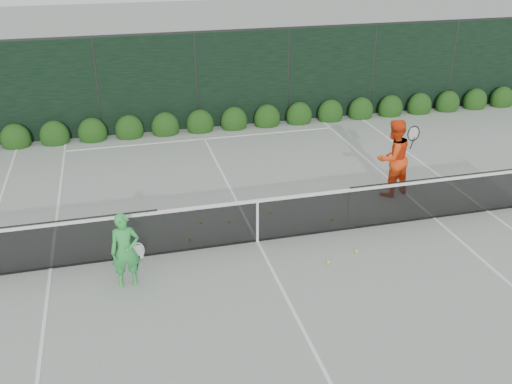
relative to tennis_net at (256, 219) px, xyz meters
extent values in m
plane|color=gray|center=(0.02, 0.00, -0.53)|extent=(80.00, 80.00, 0.00)
cube|color=black|center=(-4.18, 0.00, -0.02)|extent=(4.40, 0.01, 1.02)
cube|color=black|center=(0.02, 0.00, -0.05)|extent=(4.00, 0.01, 0.96)
cube|color=black|center=(4.22, 0.00, -0.02)|extent=(4.40, 0.01, 1.02)
cube|color=white|center=(0.02, 0.00, 0.41)|extent=(12.80, 0.03, 0.07)
cube|color=black|center=(0.02, 0.00, -0.51)|extent=(12.80, 0.02, 0.04)
cube|color=white|center=(0.02, 0.00, -0.07)|extent=(0.05, 0.03, 0.91)
imported|color=green|center=(-2.66, -0.89, 0.18)|extent=(0.53, 0.35, 1.43)
torus|color=silver|center=(-2.46, -0.79, 0.06)|extent=(0.29, 0.13, 0.30)
cylinder|color=black|center=(-2.46, -0.79, -0.18)|extent=(0.10, 0.03, 0.30)
imported|color=#FF4815|center=(3.74, 1.42, 0.42)|extent=(1.08, 0.94, 1.90)
torus|color=black|center=(4.09, 1.22, 1.07)|extent=(0.30, 0.04, 0.30)
cylinder|color=black|center=(4.09, 1.22, 0.83)|extent=(0.10, 0.03, 0.30)
cube|color=white|center=(5.51, 0.00, -0.53)|extent=(0.06, 23.77, 0.01)
cube|color=white|center=(-4.09, 0.00, -0.53)|extent=(0.06, 23.77, 0.01)
cube|color=white|center=(4.14, 0.00, -0.53)|extent=(0.06, 23.77, 0.01)
cube|color=white|center=(0.02, 11.88, -0.53)|extent=(11.03, 0.06, 0.01)
cube|color=white|center=(0.02, 6.40, -0.53)|extent=(8.23, 0.06, 0.01)
cube|color=white|center=(0.02, 0.00, -0.53)|extent=(0.06, 12.80, 0.01)
cube|color=black|center=(0.02, 7.50, 0.97)|extent=(32.00, 0.06, 3.00)
cube|color=#262826|center=(0.02, 7.50, 2.50)|extent=(32.00, 0.06, 0.06)
cylinder|color=#262826|center=(-2.98, 7.50, 0.97)|extent=(0.08, 0.08, 3.00)
cylinder|color=#262826|center=(0.02, 7.50, 0.97)|extent=(0.08, 0.08, 3.00)
cylinder|color=#262826|center=(3.02, 7.50, 0.97)|extent=(0.08, 0.08, 3.00)
cylinder|color=#262826|center=(6.02, 7.50, 0.97)|extent=(0.08, 0.08, 3.00)
cylinder|color=#262826|center=(9.02, 7.50, 0.97)|extent=(0.08, 0.08, 3.00)
ellipsoid|color=black|center=(-5.48, 7.15, -0.30)|extent=(0.86, 0.65, 0.94)
ellipsoid|color=black|center=(-4.38, 7.15, -0.30)|extent=(0.86, 0.65, 0.94)
ellipsoid|color=black|center=(-3.28, 7.15, -0.30)|extent=(0.86, 0.65, 0.94)
ellipsoid|color=black|center=(-2.18, 7.15, -0.30)|extent=(0.86, 0.65, 0.94)
ellipsoid|color=black|center=(-1.08, 7.15, -0.30)|extent=(0.86, 0.65, 0.94)
ellipsoid|color=black|center=(0.02, 7.15, -0.30)|extent=(0.86, 0.65, 0.94)
ellipsoid|color=black|center=(1.12, 7.15, -0.30)|extent=(0.86, 0.65, 0.94)
ellipsoid|color=black|center=(2.22, 7.15, -0.30)|extent=(0.86, 0.65, 0.94)
ellipsoid|color=black|center=(3.32, 7.15, -0.30)|extent=(0.86, 0.65, 0.94)
ellipsoid|color=black|center=(4.42, 7.15, -0.30)|extent=(0.86, 0.65, 0.94)
ellipsoid|color=black|center=(5.52, 7.15, -0.30)|extent=(0.86, 0.65, 0.94)
ellipsoid|color=black|center=(6.62, 7.15, -0.30)|extent=(0.86, 0.65, 0.94)
ellipsoid|color=black|center=(7.72, 7.15, -0.30)|extent=(0.86, 0.65, 0.94)
ellipsoid|color=black|center=(8.82, 7.15, -0.30)|extent=(0.86, 0.65, 0.94)
ellipsoid|color=black|center=(9.92, 7.15, -0.30)|extent=(0.86, 0.65, 0.94)
ellipsoid|color=black|center=(11.02, 7.15, -0.30)|extent=(0.86, 0.65, 0.94)
sphere|color=yellow|center=(0.65, 1.18, -0.50)|extent=(0.07, 0.07, 0.07)
sphere|color=yellow|center=(1.84, -0.94, -0.50)|extent=(0.07, 0.07, 0.07)
sphere|color=yellow|center=(1.14, -1.19, -0.50)|extent=(0.07, 0.07, 0.07)
sphere|color=yellow|center=(-1.34, 0.40, -0.50)|extent=(0.07, 0.07, 0.07)
sphere|color=yellow|center=(1.86, 0.46, -0.50)|extent=(0.07, 0.07, 0.07)
sphere|color=yellow|center=(-0.37, 0.94, -0.50)|extent=(0.07, 0.07, 0.07)
sphere|color=yellow|center=(-1.00, 1.06, -0.50)|extent=(0.07, 0.07, 0.07)
camera|label=1|loc=(-2.59, -9.96, 5.52)|focal=40.00mm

